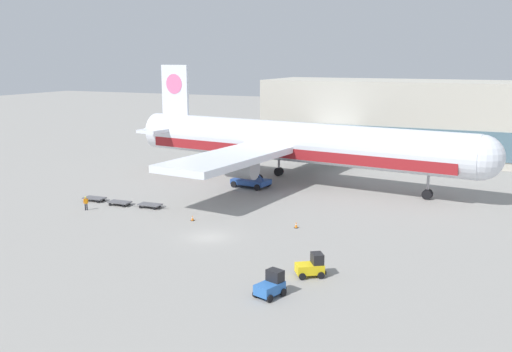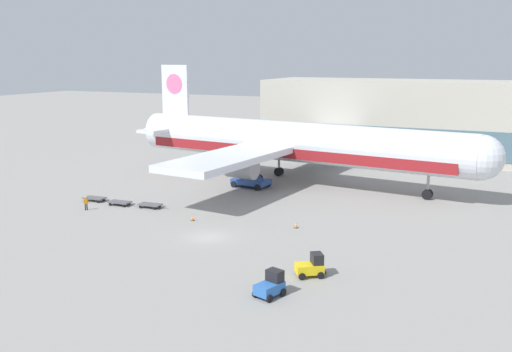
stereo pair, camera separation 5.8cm
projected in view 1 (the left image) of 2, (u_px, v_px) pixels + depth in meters
name	position (u px, v px, depth m)	size (l,w,h in m)	color
ground_plane	(209.00, 237.00, 58.78)	(400.00, 400.00, 0.00)	gray
airplane_main	(289.00, 143.00, 83.74)	(57.96, 48.61, 17.00)	silver
scissor_lift_loader	(251.00, 173.00, 81.15)	(5.52, 3.91, 5.28)	#284C99
baggage_tug_foreground	(271.00, 285.00, 44.12)	(2.24, 2.75, 2.00)	#2D66B7
baggage_tug_mid	(312.00, 266.00, 48.13)	(2.81, 2.59, 2.00)	yellow
baggage_dolly_lead	(95.00, 198.00, 73.43)	(3.74, 1.65, 0.48)	#56565B
baggage_dolly_second	(120.00, 202.00, 71.36)	(3.74, 1.65, 0.48)	#56565B
baggage_dolly_third	(150.00, 205.00, 70.17)	(3.74, 1.65, 0.48)	#56565B
ground_crew_near	(86.00, 202.00, 68.97)	(0.42, 0.44, 1.70)	black
traffic_cone_near	(296.00, 225.00, 61.89)	(0.40, 0.40, 0.70)	black
traffic_cone_far	(193.00, 218.00, 64.64)	(0.40, 0.40, 0.62)	black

